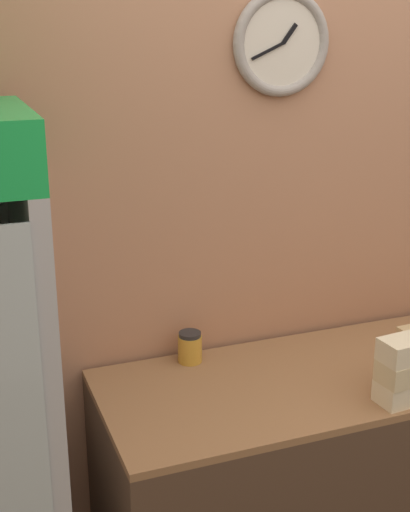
% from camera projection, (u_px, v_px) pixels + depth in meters
% --- Properties ---
extents(wall_back, '(5.20, 0.09, 2.70)m').
position_uv_depth(wall_back, '(333.00, 217.00, 2.70)').
color(wall_back, '#AD7A5B').
rests_on(wall_back, ground_plane).
extents(prep_counter, '(1.99, 0.64, 0.91)m').
position_uv_depth(prep_counter, '(370.00, 473.00, 2.66)').
color(prep_counter, '#4C3828').
rests_on(prep_counter, ground_plane).
extents(condiment_jar, '(0.09, 0.09, 0.11)m').
position_uv_depth(condiment_jar, '(190.00, 347.00, 2.51)').
color(condiment_jar, gold).
rests_on(condiment_jar, prep_counter).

